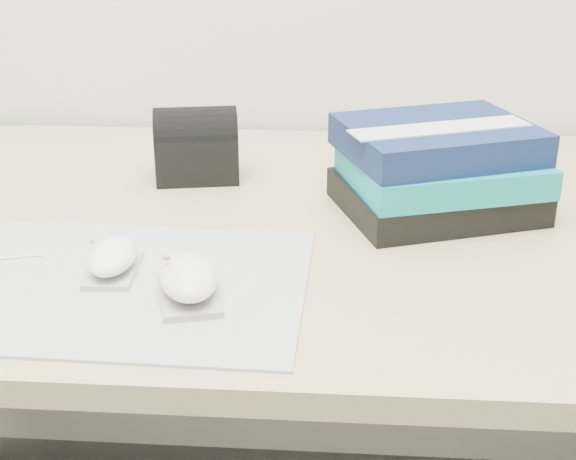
# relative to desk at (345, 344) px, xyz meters

# --- Properties ---
(desk) EXTENTS (1.60, 0.80, 0.73)m
(desk) POSITION_rel_desk_xyz_m (0.00, 0.00, 0.00)
(desk) COLOR tan
(desk) RESTS_ON ground
(mousepad) EXTENTS (0.41, 0.32, 0.00)m
(mousepad) POSITION_rel_desk_xyz_m (-0.25, -0.27, 0.24)
(mousepad) COLOR gray
(mousepad) RESTS_ON desk
(mouse_rear) EXTENTS (0.06, 0.10, 0.04)m
(mouse_rear) POSITION_rel_desk_xyz_m (-0.27, -0.25, 0.26)
(mouse_rear) COLOR #A8A8AB
(mouse_rear) RESTS_ON mousepad
(mouse_front) EXTENTS (0.09, 0.12, 0.05)m
(mouse_front) POSITION_rel_desk_xyz_m (-0.17, -0.30, 0.26)
(mouse_front) COLOR #9B9B9D
(mouse_front) RESTS_ON mousepad
(book_stack) EXTENTS (0.30, 0.27, 0.12)m
(book_stack) POSITION_rel_desk_xyz_m (0.12, -0.03, 0.29)
(book_stack) COLOR black
(book_stack) RESTS_ON desk
(pouch) EXTENTS (0.13, 0.10, 0.11)m
(pouch) POSITION_rel_desk_xyz_m (-0.23, 0.08, 0.29)
(pouch) COLOR black
(pouch) RESTS_ON desk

